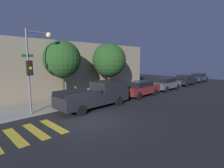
# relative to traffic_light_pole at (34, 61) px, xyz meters

# --- Properties ---
(ground_plane) EXTENTS (60.00, 60.00, 0.00)m
(ground_plane) POSITION_rel_traffic_light_pole_xyz_m (1.67, -3.37, -3.48)
(ground_plane) COLOR black
(sidewalk) EXTENTS (26.00, 2.39, 0.14)m
(sidewalk) POSITION_rel_traffic_light_pole_xyz_m (1.67, 1.02, -3.41)
(sidewalk) COLOR gray
(sidewalk) RESTS_ON ground
(building_row) EXTENTS (26.00, 6.00, 5.18)m
(building_row) POSITION_rel_traffic_light_pole_xyz_m (1.67, 5.62, -0.89)
(building_row) COLOR gray
(building_row) RESTS_ON ground
(crosswalk) EXTENTS (3.28, 2.60, 0.00)m
(crosswalk) POSITION_rel_traffic_light_pole_xyz_m (-1.58, -2.57, -3.48)
(crosswalk) COLOR gold
(crosswalk) RESTS_ON ground
(traffic_light_pole) EXTENTS (1.94, 0.56, 5.40)m
(traffic_light_pole) POSITION_rel_traffic_light_pole_xyz_m (0.00, 0.00, 0.00)
(traffic_light_pole) COLOR slate
(traffic_light_pole) RESTS_ON ground
(pickup_truck) EXTENTS (5.67, 1.97, 1.87)m
(pickup_truck) POSITION_rel_traffic_light_pole_xyz_m (4.06, -1.27, -2.53)
(pickup_truck) COLOR black
(pickup_truck) RESTS_ON ground
(sedan_near_corner) EXTENTS (4.31, 1.83, 1.48)m
(sedan_near_corner) POSITION_rel_traffic_light_pole_xyz_m (9.47, -1.27, -2.68)
(sedan_near_corner) COLOR maroon
(sedan_near_corner) RESTS_ON ground
(sedan_middle) EXTENTS (4.35, 1.85, 1.45)m
(sedan_middle) POSITION_rel_traffic_light_pole_xyz_m (14.46, -1.27, -2.70)
(sedan_middle) COLOR #4C5156
(sedan_middle) RESTS_ON ground
(sedan_far_end) EXTENTS (4.32, 1.82, 1.47)m
(sedan_far_end) POSITION_rel_traffic_light_pole_xyz_m (20.06, -1.27, -2.70)
(sedan_far_end) COLOR black
(sedan_far_end) RESTS_ON ground
(sedan_tail_of_row) EXTENTS (4.25, 1.76, 1.41)m
(sedan_tail_of_row) POSITION_rel_traffic_light_pole_xyz_m (25.21, -1.27, -2.72)
(sedan_tail_of_row) COLOR #2D3351
(sedan_tail_of_row) RESTS_ON ground
(tree_near_corner) EXTENTS (2.89, 2.89, 5.03)m
(tree_near_corner) POSITION_rel_traffic_light_pole_xyz_m (2.60, 1.20, 0.10)
(tree_near_corner) COLOR brown
(tree_near_corner) RESTS_ON ground
(tree_midblock) EXTENTS (3.28, 3.28, 5.16)m
(tree_midblock) POSITION_rel_traffic_light_pole_xyz_m (7.65, 1.20, 0.03)
(tree_midblock) COLOR #42301E
(tree_midblock) RESTS_ON ground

